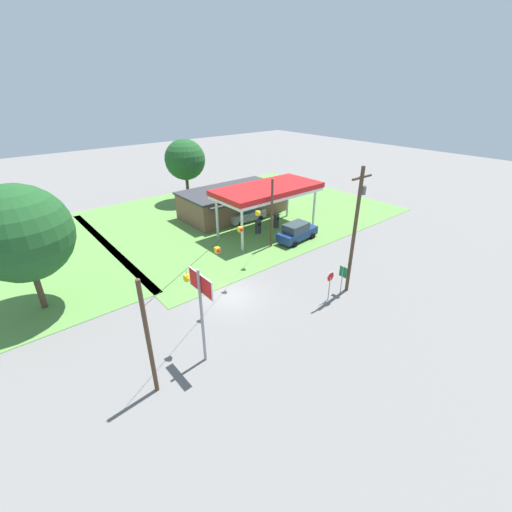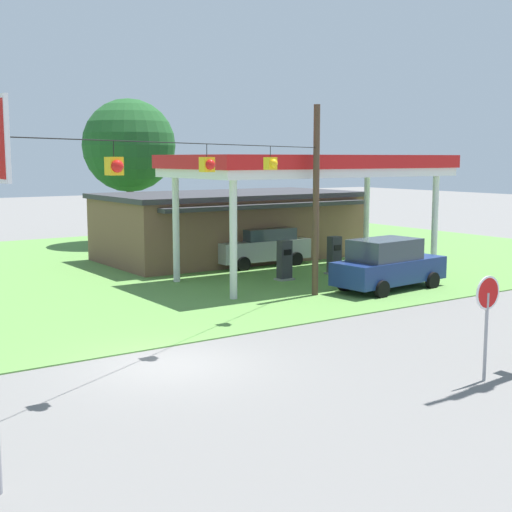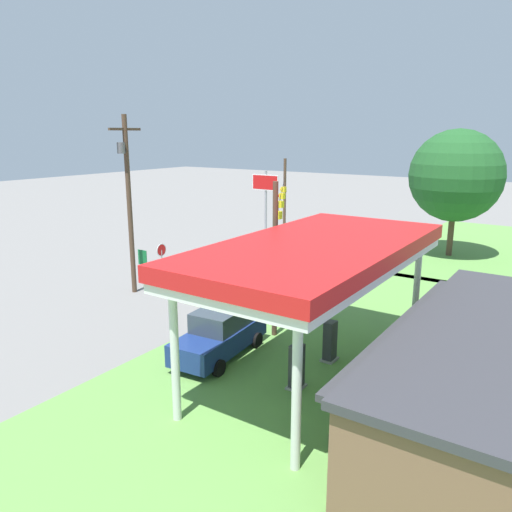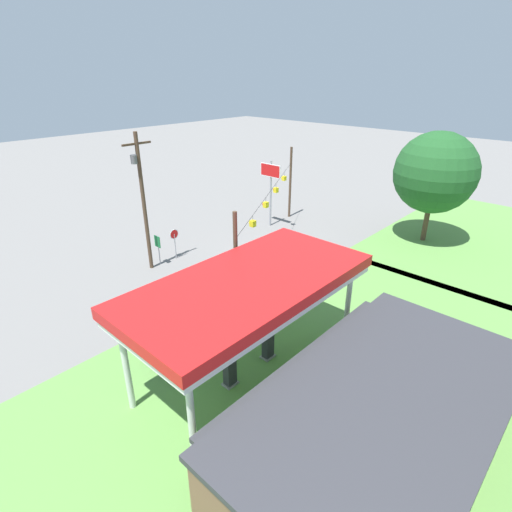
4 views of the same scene
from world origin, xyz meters
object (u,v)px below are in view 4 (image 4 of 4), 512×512
Objects in this scene: fuel_pump_far at (230,371)px; utility_pole_main at (142,197)px; car_at_pumps_front at (188,328)px; stop_sign_roadside at (174,237)px; stop_sign_overhead at (270,180)px; route_sign at (158,244)px; car_at_pumps_rear at (314,398)px; gas_station_canopy at (249,288)px; tree_west_verge at (435,173)px; gas_station_store at (381,428)px; fuel_pump_near at (268,345)px.

utility_pole_main is (-4.68, -13.68, 4.85)m from fuel_pump_far.
car_at_pumps_front is 11.54m from stop_sign_roadside.
stop_sign_overhead reaches higher than route_sign.
car_at_pumps_front is at bearing -99.85° from fuel_pump_far.
car_at_pumps_rear is (-1.21, 4.04, 0.14)m from fuel_pump_far.
utility_pole_main is at bearing -103.55° from gas_station_canopy.
utility_pole_main is at bearing -2.05° from route_sign.
fuel_pump_far is at bearing 71.12° from utility_pole_main.
tree_west_verge is (-19.78, 13.24, 0.42)m from utility_pole_main.
tree_west_verge reaches higher than route_sign.
stop_sign_overhead reaches higher than gas_station_store.
gas_station_canopy reaches higher than route_sign.
gas_station_canopy is 7.82m from gas_station_store.
stop_sign_overhead is 12.83m from route_sign.
car_at_pumps_front is at bearing 27.50° from stop_sign_overhead.
fuel_pump_near is at bearing -107.46° from stop_sign_roadside.
fuel_pump_far is at bearing -117.33° from stop_sign_roadside.
fuel_pump_far is at bearing 68.14° from route_sign.
stop_sign_roadside is 1.04× the size of route_sign.
gas_station_canopy is 5.58m from car_at_pumps_rear.
car_at_pumps_front is 2.03× the size of stop_sign_roadside.
utility_pole_main reaches higher than route_sign.
gas_station_store is at bearing 75.98° from fuel_pump_near.
gas_station_canopy is 5.05× the size of route_sign.
stop_sign_overhead is 0.67× the size of tree_west_verge.
gas_station_canopy reaches higher than gas_station_store.
gas_station_store is 2.59× the size of car_at_pumps_front.
car_at_pumps_rear is at bearing 106.61° from fuel_pump_far.
utility_pole_main is 1.07× the size of tree_west_verge.
route_sign is (-4.50, -20.83, -0.01)m from gas_station_store.
fuel_pump_far is 4.12m from car_at_pumps_front.
fuel_pump_far is at bearing 35.96° from stop_sign_overhead.
gas_station_canopy is 21.09m from stop_sign_overhead.
gas_station_canopy is at bearing 94.25° from car_at_pumps_front.
utility_pole_main reaches higher than stop_sign_roadside.
utility_pole_main is at bearing -97.97° from fuel_pump_near.
fuel_pump_far is at bearing 1.02° from tree_west_verge.
utility_pole_main is at bearing 80.37° from car_at_pumps_rear.
utility_pole_main reaches higher than car_at_pumps_rear.
fuel_pump_near is 14.34m from stop_sign_roadside.
gas_station_store is 21.70m from stop_sign_roadside.
car_at_pumps_front reaches higher than fuel_pump_near.
utility_pole_main reaches higher than car_at_pumps_front.
fuel_pump_near is 0.34× the size of car_at_pumps_front.
tree_west_verge is at bearing -178.92° from gas_station_canopy.
utility_pole_main is at bearing -2.80° from stop_sign_overhead.
stop_sign_roadside is 1.58m from route_sign.
gas_station_store is 1.29× the size of utility_pole_main.
stop_sign_roadside is 22.27m from tree_west_verge.
car_at_pumps_front is 24.56m from tree_west_verge.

